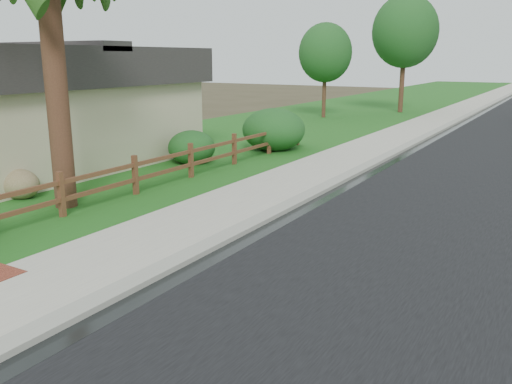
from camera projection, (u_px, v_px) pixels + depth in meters
The scene contains 13 objects.
ground at pixel (77, 300), 8.21m from camera, with size 120.00×120.00×0.00m, color #3C3520.
curb at pixel (480, 110), 37.23m from camera, with size 0.40×90.00×0.12m, color gray.
wet_gutter at pixel (485, 110), 37.07m from camera, with size 0.50×90.00×0.00m, color black.
sidewalk at pixel (460, 109), 37.88m from camera, with size 2.20×90.00×0.10m, color #A69E90.
grass_strip at pixel (432, 108), 38.82m from camera, with size 1.60×90.00×0.06m, color #1E5117.
lawn_near at pixel (363, 105), 41.39m from camera, with size 9.00×90.00×0.04m, color #1E5117.
ranch_fence at pixel (165, 166), 15.19m from camera, with size 0.12×16.92×1.10m.
house at pixel (10, 101), 18.98m from camera, with size 10.60×9.60×4.05m.
boulder at pixel (19, 184), 13.97m from camera, with size 1.19×0.89×0.79m, color olive.
shrub_c at pixel (192, 147), 18.49m from camera, with size 1.61×1.61×1.16m, color #1A4A1B.
shrub_d at pixel (274, 130), 21.04m from camera, with size 2.45×2.45×1.67m, color #1A4A1B.
tree_near_left at pixel (325, 53), 31.79m from camera, with size 3.14×3.14×5.56m.
tree_mid_left at pixel (405, 32), 34.49m from camera, with size 4.18×4.18×7.47m.
Camera 1 is at (6.19, -5.13, 3.59)m, focal length 38.00 mm.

